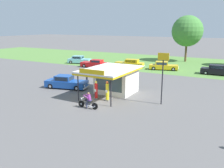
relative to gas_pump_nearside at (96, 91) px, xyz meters
The scene contains 15 objects.
ground_plane 1.79m from the gas_pump_nearside, 62.14° to the right, with size 300.00×300.00×0.00m, color #5B5959.
grass_verge_strip 28.65m from the gas_pump_nearside, 88.55° to the left, with size 120.00×24.00×0.01m, color #56843D.
service_station_kiosk 3.18m from the gas_pump_nearside, 76.96° to the left, with size 4.80×7.29×3.54m.
gas_pump_nearside is the anchor object (origin of this frame).
gas_pump_offside 1.38m from the gas_pump_nearside, ahead, with size 0.44×0.44×2.11m.
motorcycle_with_rider 3.11m from the gas_pump_nearside, 71.30° to the right, with size 2.16×0.70×1.58m.
featured_classic_sedan 6.10m from the gas_pump_nearside, 160.98° to the left, with size 5.68×3.05×1.61m.
parked_car_back_row_left 25.57m from the gas_pump_nearside, 130.72° to the left, with size 5.11×3.11×1.57m.
parked_car_back_row_centre 21.04m from the gas_pump_nearside, 104.92° to the left, with size 5.74×2.55×1.50m.
parked_car_back_row_centre_left 20.03m from the gas_pump_nearside, 123.30° to the left, with size 5.64×2.48×1.48m.
parked_car_back_row_right 22.71m from the gas_pump_nearside, 63.64° to the left, with size 5.65×2.06×1.59m.
parked_car_back_row_far_left 20.57m from the gas_pump_nearside, 87.24° to the left, with size 5.46×3.10×1.48m.
bystander_admiring_sedan 8.02m from the gas_pump_nearside, 132.03° to the left, with size 0.34×0.34×1.51m.
tree_oak_distant_spare 33.39m from the gas_pump_nearside, 85.99° to the left, with size 6.58×6.58×9.85m.
roadside_pole_sign 7.35m from the gas_pump_nearside, 13.41° to the left, with size 1.10×0.12×5.14m.
Camera 1 is at (12.74, -19.38, 7.65)m, focal length 38.38 mm.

